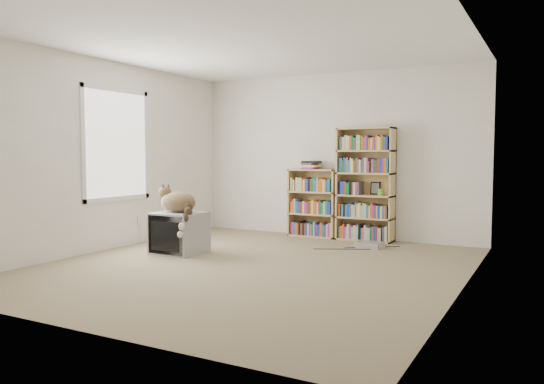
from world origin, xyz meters
The scene contains 17 objects.
floor centered at (0.00, 0.00, 0.00)m, with size 4.50×5.00×0.01m, color gray.
wall_back centered at (0.00, 2.50, 1.25)m, with size 4.50×0.02×2.50m, color white.
wall_front centered at (0.00, -2.50, 1.25)m, with size 4.50×0.02×2.50m, color white.
wall_left centered at (-2.25, 0.00, 1.25)m, with size 0.02×5.00×2.50m, color white.
wall_right centered at (2.25, 0.00, 1.25)m, with size 0.02×5.00×2.50m, color white.
ceiling centered at (0.00, 0.00, 2.50)m, with size 4.50×5.00×0.02m, color white.
window centered at (-2.24, 0.20, 1.40)m, with size 0.02×1.22×1.52m, color white.
crt_tv centered at (-1.25, 0.27, 0.26)m, with size 0.62×0.57×0.52m.
cat centered at (-1.23, 0.24, 0.62)m, with size 0.71×0.58×0.59m.
bookcase_tall centered at (0.54, 2.36, 0.79)m, with size 0.83×0.30×1.65m.
bookcase_short centered at (-0.29, 2.36, 0.48)m, with size 0.76×0.30×1.04m.
book_stack centered at (-0.33, 2.32, 1.10)m, with size 0.22×0.29×0.12m, color #DA4C1D.
green_mug centered at (0.77, 2.34, 0.72)m, with size 0.08×0.08×0.09m, color #65C237.
framed_print centered at (0.66, 2.44, 0.77)m, with size 0.14×0.01×0.19m, color black.
dvd_player centered at (0.79, 1.79, 0.04)m, with size 0.35×0.25×0.08m, color #BABBC0.
wall_outlet centered at (-2.24, 0.61, 0.32)m, with size 0.01×0.08×0.13m, color silver.
floor_cables centered at (0.22, 1.54, 0.00)m, with size 1.20×0.70×0.01m, color black, non-canonical shape.
Camera 1 is at (2.98, -5.12, 1.26)m, focal length 35.00 mm.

